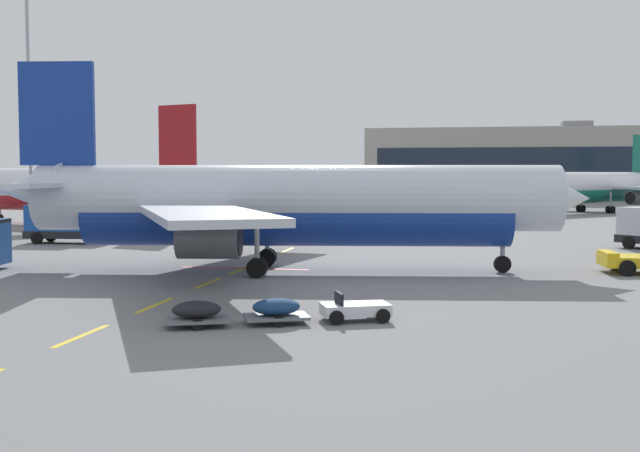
# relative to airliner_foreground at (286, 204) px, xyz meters

# --- Properties ---
(ground) EXTENTS (400.00, 400.00, 0.00)m
(ground) POSITION_rel_airliner_foreground_xyz_m (19.09, 19.07, -3.95)
(ground) COLOR slate
(apron_paint_markings) EXTENTS (8.00, 94.61, 0.01)m
(apron_paint_markings) POSITION_rel_airliner_foreground_xyz_m (-2.91, 15.75, -3.95)
(apron_paint_markings) COLOR yellow
(apron_paint_markings) RESTS_ON ground
(airliner_foreground) EXTENTS (34.78, 34.25, 12.20)m
(airliner_foreground) POSITION_rel_airliner_foreground_xyz_m (0.00, 0.00, 0.00)
(airliner_foreground) COLOR silver
(airliner_foreground) RESTS_ON ground
(airliner_mid_left) EXTENTS (27.26, 28.41, 11.62)m
(airliner_mid_left) POSITION_rel_airliner_foreground_xyz_m (27.41, 74.86, -0.19)
(airliner_mid_left) COLOR white
(airliner_mid_left) RESTS_ON ground
(airliner_far_center) EXTENTS (34.75, 33.55, 12.46)m
(airliner_far_center) POSITION_rel_airliner_foreground_xyz_m (-31.11, 34.11, 0.09)
(airliner_far_center) COLOR white
(airliner_far_center) RESTS_ON ground
(catering_truck) EXTENTS (7.12, 2.98, 3.14)m
(catering_truck) POSITION_rel_airliner_foreground_xyz_m (-22.00, 14.85, -2.30)
(catering_truck) COLOR black
(catering_truck) RESTS_ON ground
(ground_power_truck) EXTENTS (3.96, 7.37, 3.14)m
(ground_power_truck) POSITION_rel_airliner_foreground_xyz_m (-8.84, 22.23, -2.30)
(ground_power_truck) COLOR black
(ground_power_truck) RESTS_ON ground
(baggage_train) EXTENTS (8.50, 4.68, 1.14)m
(baggage_train) POSITION_rel_airliner_foreground_xyz_m (3.33, -15.68, -3.42)
(baggage_train) COLOR silver
(baggage_train) RESTS_ON ground
(apron_light_mast_near) EXTENTS (1.80, 1.80, 27.86)m
(apron_light_mast_near) POSITION_rel_airliner_foreground_xyz_m (-35.96, 32.85, 13.14)
(apron_light_mast_near) COLOR slate
(apron_light_mast_near) RESTS_ON ground
(terminal_satellite) EXTENTS (65.22, 23.99, 16.39)m
(terminal_satellite) POSITION_rel_airliner_foreground_xyz_m (21.87, 125.75, 3.47)
(terminal_satellite) COLOR #9E998E
(terminal_satellite) RESTS_ON ground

